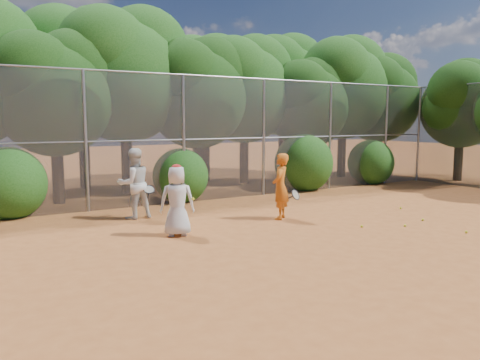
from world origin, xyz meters
TOP-DOWN VIEW (x-y plane):
  - ground at (0.00, 0.00)m, footprint 80.00×80.00m
  - fence_back at (-0.12, 6.00)m, footprint 20.05×0.09m
  - tree_2 at (-4.45, 7.83)m, footprint 3.99×3.47m
  - tree_3 at (-1.94, 8.84)m, footprint 4.89×4.26m
  - tree_4 at (0.55, 8.24)m, footprint 4.19×3.64m
  - tree_5 at (3.06, 9.04)m, footprint 4.51×3.92m
  - tree_6 at (5.55, 8.03)m, footprint 3.86×3.36m
  - tree_7 at (8.06, 8.64)m, footprint 4.77×4.14m
  - tree_8 at (10.05, 8.34)m, footprint 4.25×3.70m
  - tree_10 at (-2.93, 11.05)m, footprint 5.15×4.48m
  - tree_11 at (2.06, 10.64)m, footprint 4.64×4.03m
  - tree_12 at (6.56, 11.24)m, footprint 5.02×4.37m
  - tree_13 at (11.45, 5.03)m, footprint 3.86×3.36m
  - bush_0 at (-6.00, 6.30)m, footprint 2.00×2.00m
  - bush_1 at (-1.00, 6.30)m, footprint 1.80×1.80m
  - bush_2 at (4.00, 6.30)m, footprint 2.20×2.20m
  - bush_3 at (7.50, 6.30)m, footprint 1.90×1.90m
  - player_yellow at (0.15, 2.36)m, footprint 0.89×0.74m
  - player_teen at (-2.90, 2.05)m, footprint 0.92×0.77m
  - player_white at (-3.15, 4.38)m, footprint 0.98×0.86m
  - ball_0 at (2.25, 0.04)m, footprint 0.07×0.07m
  - ball_1 at (4.02, 1.70)m, footprint 0.07×0.07m
  - ball_2 at (2.94, -1.13)m, footprint 0.07×0.07m
  - ball_3 at (3.20, 0.27)m, footprint 0.07×0.07m
  - ball_4 at (1.28, 0.52)m, footprint 0.07×0.07m
  - ball_5 at (2.60, 4.84)m, footprint 0.07×0.07m

SIDE VIEW (x-z plane):
  - ground at x=0.00m, z-range 0.00..0.00m
  - ball_0 at x=2.25m, z-range 0.00..0.07m
  - ball_1 at x=4.02m, z-range 0.00..0.07m
  - ball_2 at x=2.94m, z-range 0.00..0.07m
  - ball_3 at x=3.20m, z-range 0.00..0.07m
  - ball_4 at x=1.28m, z-range 0.00..0.07m
  - ball_5 at x=2.60m, z-range 0.00..0.07m
  - player_teen at x=-2.90m, z-range -0.01..1.62m
  - player_yellow at x=0.15m, z-range 0.00..1.74m
  - bush_1 at x=-1.00m, z-range 0.00..1.80m
  - player_white at x=-3.15m, z-range 0.00..1.87m
  - bush_3 at x=7.50m, z-range 0.00..1.90m
  - bush_0 at x=-6.00m, z-range 0.00..2.00m
  - bush_2 at x=4.00m, z-range 0.00..2.20m
  - fence_back at x=-0.12m, z-range 0.04..4.06m
  - tree_6 at x=5.55m, z-range 0.82..6.11m
  - tree_13 at x=11.45m, z-range 0.82..6.11m
  - tree_2 at x=-4.45m, z-range 0.85..6.32m
  - tree_4 at x=0.55m, z-range 0.89..6.62m
  - tree_8 at x=10.05m, z-range 0.91..6.73m
  - tree_5 at x=3.06m, z-range 0.96..7.13m
  - tree_11 at x=2.06m, z-range 0.99..7.34m
  - tree_7 at x=8.06m, z-range 1.02..7.54m
  - tree_3 at x=-1.94m, z-range 1.04..7.75m
  - tree_12 at x=6.56m, z-range 1.07..7.95m
  - tree_10 at x=-2.93m, z-range 1.10..8.16m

